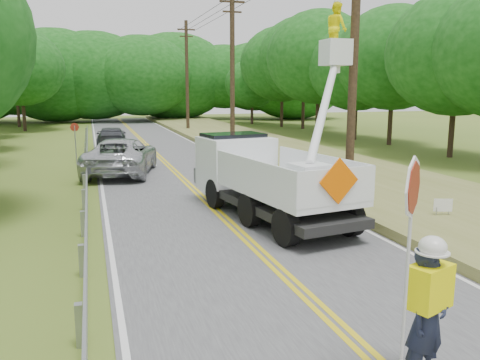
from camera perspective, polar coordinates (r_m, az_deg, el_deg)
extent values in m
plane|color=#4B6120|center=(8.38, 12.69, -17.52)|extent=(140.00, 140.00, 0.00)
cube|color=#454547|center=(21.09, -6.37, -0.19)|extent=(7.20, 96.00, 0.02)
cube|color=gold|center=(21.07, -6.64, -0.16)|extent=(0.12, 96.00, 0.00)
cube|color=gold|center=(21.10, -6.10, -0.13)|extent=(0.12, 96.00, 0.00)
cube|color=silver|center=(20.74, -15.77, -0.66)|extent=(0.12, 96.00, 0.00)
cube|color=silver|center=(21.97, 2.50, 0.34)|extent=(0.12, 96.00, 0.00)
cube|color=#919499|center=(8.19, -18.16, -15.74)|extent=(0.12, 0.14, 0.70)
cube|color=#919499|center=(10.97, -17.92, -8.91)|extent=(0.12, 0.14, 0.70)
cube|color=#919499|center=(13.84, -17.79, -4.87)|extent=(0.12, 0.14, 0.70)
cube|color=#919499|center=(16.76, -17.70, -2.23)|extent=(0.12, 0.14, 0.70)
cube|color=#919499|center=(19.70, -17.63, -0.37)|extent=(0.12, 0.14, 0.70)
cube|color=#919499|center=(22.66, -17.59, 1.00)|extent=(0.12, 0.14, 0.70)
cube|color=#919499|center=(25.63, -17.55, 2.06)|extent=(0.12, 0.14, 0.70)
cube|color=#919499|center=(28.60, -17.52, 2.89)|extent=(0.12, 0.14, 0.70)
cube|color=#919499|center=(31.58, -17.50, 3.57)|extent=(0.12, 0.14, 0.70)
cube|color=#919499|center=(34.56, -17.48, 4.13)|extent=(0.12, 0.14, 0.70)
cube|color=#919499|center=(37.55, -17.47, 4.61)|extent=(0.12, 0.14, 0.70)
cube|color=#919499|center=(40.53, -17.45, 5.01)|extent=(0.12, 0.14, 0.70)
cube|color=#919499|center=(43.52, -17.44, 5.36)|extent=(0.12, 0.14, 0.70)
cube|color=#919499|center=(21.63, -17.37, 1.25)|extent=(0.05, 48.00, 0.34)
cylinder|color=black|center=(17.74, 13.10, 13.80)|extent=(0.30, 0.30, 10.00)
cylinder|color=black|center=(31.64, -0.90, 12.50)|extent=(0.30, 0.30, 10.00)
cube|color=black|center=(32.06, -0.92, 20.03)|extent=(1.60, 0.12, 0.12)
cube|color=black|center=(31.97, -0.92, 18.97)|extent=(1.20, 0.10, 0.10)
cylinder|color=black|center=(46.23, -6.18, 11.82)|extent=(0.30, 0.30, 10.00)
cube|color=black|center=(46.52, -6.28, 17.00)|extent=(1.60, 0.12, 0.12)
cube|color=black|center=(46.46, -6.27, 16.26)|extent=(1.20, 0.10, 0.10)
cube|color=olive|center=(23.40, 10.96, 1.10)|extent=(7.00, 96.00, 0.30)
cylinder|color=#332319|center=(50.36, -23.83, 7.12)|extent=(0.32, 0.32, 3.39)
ellipsoid|color=#0F460F|center=(50.35, -24.19, 11.83)|extent=(7.92, 7.92, 6.97)
cylinder|color=#332319|center=(56.53, -24.40, 7.57)|extent=(0.32, 0.32, 3.82)
ellipsoid|color=#0F460F|center=(56.56, -24.77, 12.30)|extent=(8.92, 8.92, 7.85)
cylinder|color=#332319|center=(30.88, 23.40, 5.58)|extent=(0.32, 0.32, 3.42)
ellipsoid|color=#0F460F|center=(30.87, 23.97, 13.32)|extent=(7.97, 7.97, 7.01)
cylinder|color=#332319|center=(36.47, 17.06, 6.67)|extent=(0.32, 0.32, 3.49)
ellipsoid|color=#0F460F|center=(36.46, 17.43, 13.37)|extent=(8.14, 8.14, 7.17)
cylinder|color=#332319|center=(39.45, 13.24, 6.91)|extent=(0.32, 0.32, 3.22)
ellipsoid|color=#0F460F|center=(39.42, 13.48, 12.63)|extent=(7.51, 7.51, 6.61)
cylinder|color=#332319|center=(42.78, 8.99, 7.70)|extent=(0.32, 0.32, 3.79)
ellipsoid|color=#0F460F|center=(42.82, 9.17, 13.91)|extent=(8.85, 8.85, 7.79)
cylinder|color=#332319|center=(49.70, 7.35, 8.23)|extent=(0.32, 0.32, 3.98)
ellipsoid|color=#0F460F|center=(49.75, 7.49, 13.83)|extent=(9.28, 9.28, 8.17)
cylinder|color=#332319|center=(51.89, 4.88, 8.24)|extent=(0.32, 0.32, 3.74)
ellipsoid|color=#0F460F|center=(51.91, 4.96, 13.29)|extent=(8.73, 8.73, 7.68)
cylinder|color=#332319|center=(56.22, 1.40, 7.87)|extent=(0.32, 0.32, 2.61)
ellipsoid|color=#0F460F|center=(56.17, 1.41, 11.12)|extent=(6.10, 6.10, 5.36)
ellipsoid|color=#0F460F|center=(64.22, -24.96, 10.98)|extent=(12.37, 9.28, 9.28)
ellipsoid|color=#0F460F|center=(62.90, -20.64, 11.31)|extent=(14.55, 10.91, 10.91)
ellipsoid|color=#0F460F|center=(62.55, -16.61, 11.55)|extent=(13.98, 10.48, 10.48)
ellipsoid|color=#0F460F|center=(61.12, -11.38, 11.81)|extent=(12.74, 9.55, 9.55)
ellipsoid|color=#0F460F|center=(65.10, -7.57, 11.84)|extent=(14.82, 11.11, 11.11)
ellipsoid|color=#0F460F|center=(65.69, -1.77, 11.91)|extent=(11.03, 8.27, 8.27)
ellipsoid|color=#0F460F|center=(65.99, 1.80, 11.90)|extent=(11.84, 8.88, 8.88)
ellipsoid|color=#0F460F|center=(65.79, 6.34, 11.85)|extent=(14.81, 11.11, 11.11)
imported|color=#191E33|center=(7.07, 20.95, -14.71)|extent=(0.81, 0.67, 1.91)
cube|color=#E2DC04|center=(6.90, 21.19, -11.44)|extent=(0.67, 0.54, 0.58)
ellipsoid|color=silver|center=(6.73, 21.49, -7.24)|extent=(0.36, 0.36, 0.28)
cylinder|color=#B7B7B7|center=(6.59, 18.67, -12.82)|extent=(0.04, 0.04, 2.67)
cylinder|color=maroon|center=(6.18, 19.43, -0.82)|extent=(0.58, 0.54, 0.76)
cylinder|color=black|center=(12.35, 5.36, -5.52)|extent=(0.45, 1.00, 0.96)
cylinder|color=black|center=(13.47, 12.70, -4.37)|extent=(0.45, 1.00, 0.96)
cylinder|color=black|center=(14.04, 1.10, -3.50)|extent=(0.45, 1.00, 0.96)
cylinder|color=black|center=(15.04, 7.94, -2.66)|extent=(0.45, 1.00, 0.96)
cylinder|color=black|center=(16.26, -2.92, -1.57)|extent=(0.45, 1.00, 0.96)
cylinder|color=black|center=(17.12, 3.27, -0.96)|extent=(0.45, 1.00, 0.96)
cube|color=black|center=(14.75, 4.05, -2.56)|extent=(3.08, 6.67, 0.25)
cube|color=white|center=(14.05, 5.50, -1.15)|extent=(3.00, 4.92, 0.22)
cube|color=white|center=(13.41, 1.40, 0.52)|extent=(0.78, 4.57, 0.90)
cube|color=white|center=(14.58, 9.35, 1.19)|extent=(0.78, 4.57, 0.90)
cube|color=white|center=(12.10, 11.20, -0.77)|extent=(2.29, 0.42, 0.90)
cube|color=white|center=(16.96, -0.50, 1.94)|extent=(2.53, 2.24, 1.81)
cube|color=black|center=(17.05, -0.79, 4.20)|extent=(2.19, 1.60, 0.75)
cube|color=white|center=(13.05, 8.07, 0.14)|extent=(1.03, 1.03, 0.80)
cube|color=white|center=(17.41, 11.05, 14.33)|extent=(0.85, 0.85, 0.85)
imported|color=#E2DC04|center=(17.49, 11.15, 16.95)|extent=(0.62, 0.80, 1.65)
cube|color=#F15F00|center=(12.02, 11.42, -0.13)|extent=(1.13, 0.22, 1.14)
imported|color=#BBBDC2|center=(23.40, -13.61, 2.73)|extent=(4.09, 6.46, 1.66)
imported|color=#3A3D43|center=(33.95, -14.71, 4.78)|extent=(2.14, 4.84, 1.38)
cylinder|color=#919499|center=(27.31, -18.57, 3.91)|extent=(0.06, 0.06, 2.03)
cylinder|color=maroon|center=(27.23, -18.68, 5.84)|extent=(0.46, 0.10, 0.46)
cube|color=white|center=(15.41, 22.53, -2.72)|extent=(0.51, 0.21, 0.37)
cylinder|color=#919499|center=(15.35, 21.83, -3.95)|extent=(0.02, 0.02, 0.53)
cylinder|color=#919499|center=(15.62, 23.06, -3.80)|extent=(0.02, 0.02, 0.53)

